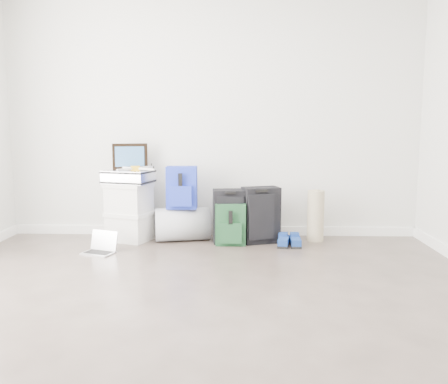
{
  "coord_description": "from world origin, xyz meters",
  "views": [
    {
      "loc": [
        0.29,
        -2.72,
        1.21
      ],
      "look_at": [
        0.14,
        1.9,
        0.57
      ],
      "focal_mm": 38.0,
      "sensor_mm": 36.0,
      "label": 1
    }
  ],
  "objects_px": {
    "laptop": "(101,248)",
    "carry_on": "(261,215)",
    "large_suitcase": "(230,216)",
    "duffel_bag": "(182,224)",
    "boxes_stack": "(129,212)",
    "briefcase": "(128,177)"
  },
  "relations": [
    {
      "from": "laptop",
      "to": "carry_on",
      "type": "bearing_deg",
      "value": 36.16
    },
    {
      "from": "large_suitcase",
      "to": "carry_on",
      "type": "bearing_deg",
      "value": -3.26
    },
    {
      "from": "duffel_bag",
      "to": "laptop",
      "type": "bearing_deg",
      "value": -156.11
    },
    {
      "from": "boxes_stack",
      "to": "briefcase",
      "type": "bearing_deg",
      "value": 0.0
    },
    {
      "from": "boxes_stack",
      "to": "carry_on",
      "type": "bearing_deg",
      "value": 18.42
    },
    {
      "from": "duffel_bag",
      "to": "large_suitcase",
      "type": "relative_size",
      "value": 1.02
    },
    {
      "from": "boxes_stack",
      "to": "briefcase",
      "type": "height_order",
      "value": "briefcase"
    },
    {
      "from": "boxes_stack",
      "to": "carry_on",
      "type": "relative_size",
      "value": 1.06
    },
    {
      "from": "briefcase",
      "to": "large_suitcase",
      "type": "relative_size",
      "value": 0.83
    },
    {
      "from": "briefcase",
      "to": "boxes_stack",
      "type": "bearing_deg",
      "value": 0.0
    },
    {
      "from": "briefcase",
      "to": "carry_on",
      "type": "xyz_separation_m",
      "value": [
        1.39,
        -0.05,
        -0.39
      ]
    },
    {
      "from": "laptop",
      "to": "boxes_stack",
      "type": "bearing_deg",
      "value": 91.45
    },
    {
      "from": "carry_on",
      "to": "laptop",
      "type": "relative_size",
      "value": 1.71
    },
    {
      "from": "boxes_stack",
      "to": "duffel_bag",
      "type": "relative_size",
      "value": 1.08
    },
    {
      "from": "briefcase",
      "to": "laptop",
      "type": "height_order",
      "value": "briefcase"
    },
    {
      "from": "boxes_stack",
      "to": "duffel_bag",
      "type": "bearing_deg",
      "value": 21.84
    },
    {
      "from": "duffel_bag",
      "to": "carry_on",
      "type": "height_order",
      "value": "carry_on"
    },
    {
      "from": "boxes_stack",
      "to": "carry_on",
      "type": "distance_m",
      "value": 1.39
    },
    {
      "from": "large_suitcase",
      "to": "briefcase",
      "type": "bearing_deg",
      "value": 170.75
    },
    {
      "from": "large_suitcase",
      "to": "carry_on",
      "type": "distance_m",
      "value": 0.32
    },
    {
      "from": "boxes_stack",
      "to": "carry_on",
      "type": "height_order",
      "value": "boxes_stack"
    },
    {
      "from": "large_suitcase",
      "to": "carry_on",
      "type": "height_order",
      "value": "carry_on"
    }
  ]
}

